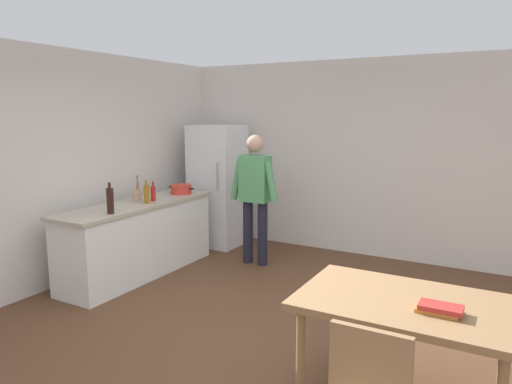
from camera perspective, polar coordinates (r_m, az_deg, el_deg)
The scene contains 13 objects.
ground_plane at distance 4.35m, azimuth -1.14°, elevation -17.38°, with size 14.00×14.00×0.00m, color brown.
wall_back at distance 6.66m, azimuth 11.97°, elevation 4.06°, with size 6.40×0.12×2.70m, color silver.
wall_left at distance 5.80m, azimuth -22.90°, elevation 2.71°, with size 0.12×5.60×2.70m, color silver.
kitchen_counter at distance 5.93m, azimuth -14.13°, elevation -5.54°, with size 0.64×2.20×0.90m.
refrigerator at distance 7.00m, azimuth -4.70°, elevation 0.78°, with size 0.70×0.67×1.80m.
person at distance 6.03m, azimuth -0.12°, elevation 0.13°, with size 0.70×0.22×1.70m.
dining_table at distance 3.35m, azimuth 17.77°, elevation -13.67°, with size 1.40×0.90×0.75m.
cooking_pot at distance 6.36m, azimuth -9.13°, elevation 0.34°, with size 0.40×0.28×0.12m.
utensil_jar at distance 5.95m, azimuth -14.37°, elevation -0.30°, with size 0.11×0.11×0.32m.
bottle_oil_amber at distance 5.75m, azimuth -13.24°, elevation -0.21°, with size 0.06×0.06×0.28m.
bottle_wine_dark at distance 5.25m, azimuth -17.42°, elevation -0.99°, with size 0.08×0.08×0.34m.
bottle_sauce_red at distance 5.89m, azimuth -12.48°, elevation -0.15°, with size 0.06×0.06×0.24m.
book_stack at distance 3.18m, azimuth 21.50°, elevation -13.15°, with size 0.27×0.17×0.06m.
Camera 1 is at (1.96, -3.34, 1.97)m, focal length 32.70 mm.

